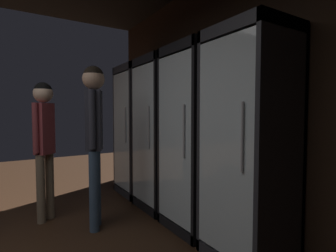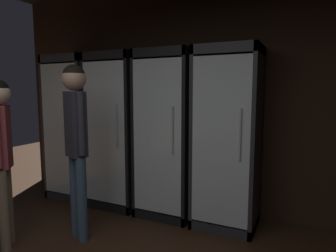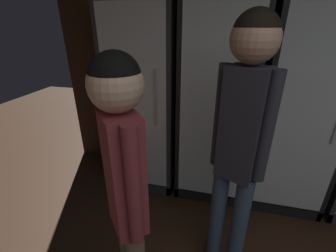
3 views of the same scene
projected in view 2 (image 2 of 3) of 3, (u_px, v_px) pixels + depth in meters
The scene contains 7 objects.
wall_back at pixel (220, 97), 3.48m from camera, with size 6.00×0.06×2.80m, color black.
cooler_far_left at pixel (78, 129), 4.10m from camera, with size 0.66×0.59×1.94m.
cooler_left at pixel (120, 132), 3.80m from camera, with size 0.66×0.59×1.94m.
cooler_center at pixel (169, 135), 3.50m from camera, with size 0.66×0.59×1.94m.
cooler_right at pixel (228, 140), 3.20m from camera, with size 0.66×0.59×1.94m.
shopper_near at pixel (76, 129), 2.84m from camera, with size 0.30×0.23×1.72m.
shopper_far at pixel (1, 142), 2.68m from camera, with size 0.23×0.24×1.58m.
Camera 2 is at (0.95, -0.39, 1.48)m, focal length 31.50 mm.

